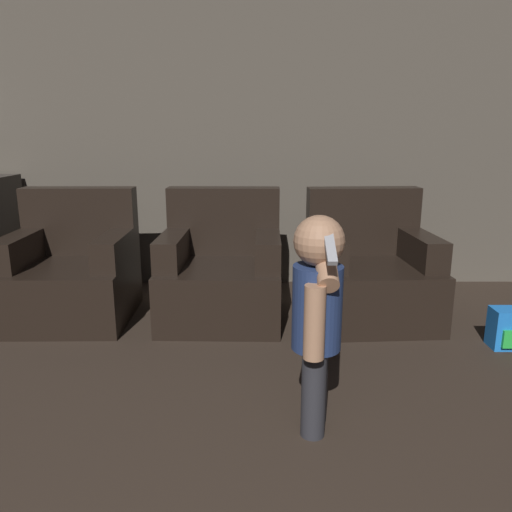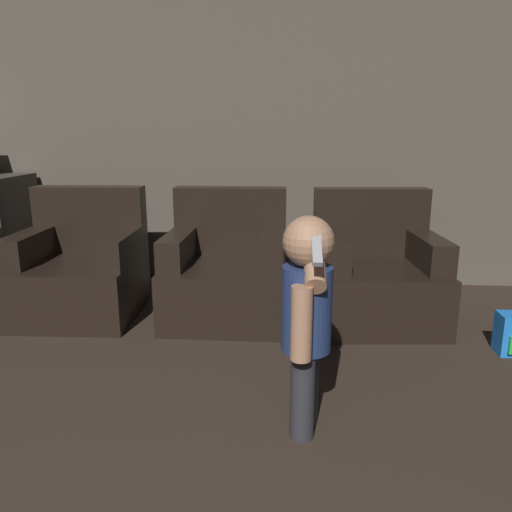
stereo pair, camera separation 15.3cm
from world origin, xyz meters
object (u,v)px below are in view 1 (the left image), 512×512
(armchair_middle, at_px, (220,274))
(person_toddler, at_px, (316,308))
(armchair_left, at_px, (71,274))
(toy_backpack, at_px, (509,328))
(armchair_right, at_px, (368,274))

(armchair_middle, height_order, person_toddler, person_toddler)
(armchair_left, relative_size, person_toddler, 0.93)
(armchair_middle, bearing_deg, person_toddler, -69.05)
(person_toddler, distance_m, toy_backpack, 1.57)
(armchair_middle, xyz_separation_m, armchair_right, (1.02, -0.00, 0.00))
(armchair_right, height_order, person_toddler, person_toddler)
(armchair_right, bearing_deg, armchair_middle, 176.56)
(armchair_right, bearing_deg, armchair_left, 176.56)
(person_toddler, height_order, toy_backpack, person_toddler)
(armchair_right, bearing_deg, person_toddler, -114.71)
(toy_backpack, bearing_deg, armchair_right, 144.49)
(armchair_middle, relative_size, armchair_right, 1.00)
(armchair_right, distance_m, person_toddler, 1.48)
(armchair_right, height_order, toy_backpack, armchair_right)
(armchair_right, relative_size, person_toddler, 0.93)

